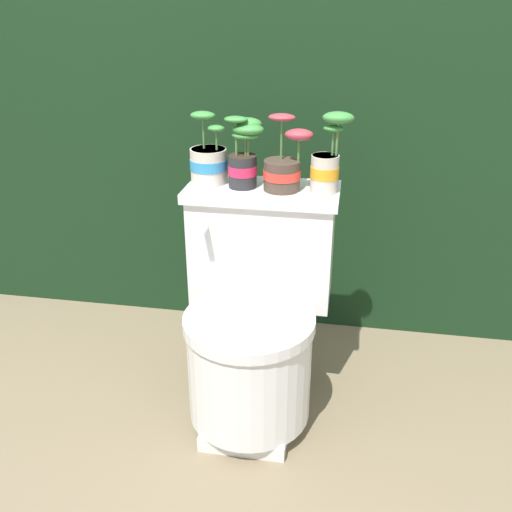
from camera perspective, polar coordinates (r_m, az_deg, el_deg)
The scene contains 7 objects.
ground_plane at distance 1.96m, azimuth -2.75°, elevation -15.17°, with size 12.00×12.00×0.00m, color #75664C.
hedge_backdrop at distance 2.53m, azimuth 1.97°, elevation 15.29°, with size 3.14×0.84×1.67m.
toilet at distance 1.79m, azimuth -0.14°, elevation -6.17°, with size 0.47×0.55×0.72m.
potted_plant_left at distance 1.79m, azimuth -4.76°, elevation 9.42°, with size 0.12×0.12×0.22m.
potted_plant_midleft at distance 1.74m, azimuth -1.23°, elevation 10.07°, with size 0.11×0.10×0.22m.
potted_plant_middle at distance 1.72m, azimuth 2.76°, elevation 8.82°, with size 0.15×0.11×0.23m.
potted_plant_midright at distance 1.70m, azimuth 7.09°, elevation 9.20°, with size 0.12×0.09×0.24m.
Camera 1 is at (0.35, -1.45, 1.27)m, focal length 40.00 mm.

